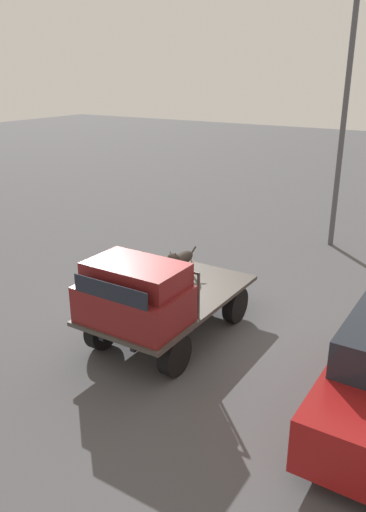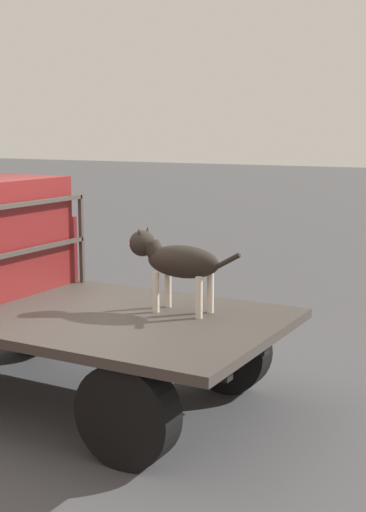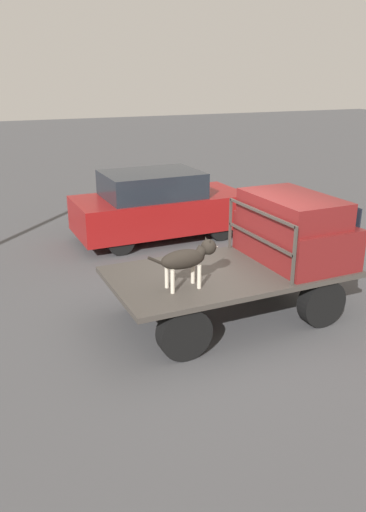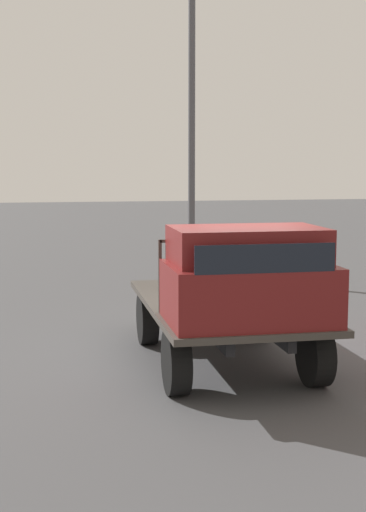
{
  "view_description": "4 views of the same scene",
  "coord_description": "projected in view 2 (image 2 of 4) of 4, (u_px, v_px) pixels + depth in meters",
  "views": [
    {
      "loc": [
        7.56,
        5.05,
        5.09
      ],
      "look_at": [
        -0.98,
        -0.35,
        1.33
      ],
      "focal_mm": 35.0,
      "sensor_mm": 36.0,
      "label": 1
    },
    {
      "loc": [
        -3.85,
        4.86,
        2.39
      ],
      "look_at": [
        -0.98,
        -0.35,
        1.33
      ],
      "focal_mm": 50.0,
      "sensor_mm": 36.0,
      "label": 2
    },
    {
      "loc": [
        -3.74,
        -6.4,
        3.75
      ],
      "look_at": [
        -0.98,
        -0.35,
        1.33
      ],
      "focal_mm": 35.0,
      "sensor_mm": 36.0,
      "label": 3
    },
    {
      "loc": [
        9.03,
        -2.28,
        2.67
      ],
      "look_at": [
        -0.98,
        -0.35,
        1.33
      ],
      "focal_mm": 50.0,
      "sensor_mm": 36.0,
      "label": 4
    }
  ],
  "objects": [
    {
      "name": "dog",
      "position": [
        174.0,
        260.0,
        6.1
      ],
      "size": [
        1.1,
        0.28,
        0.72
      ],
      "rotation": [
        0.0,
        0.0,
        -0.12
      ],
      "color": "beige",
      "rests_on": "flatbed_truck"
    },
    {
      "name": "truck_headboard",
      "position": [
        19.0,
        237.0,
        6.44
      ],
      "size": [
        0.04,
        1.89,
        0.9
      ],
      "color": "#3D3833",
      "rests_on": "flatbed_truck"
    },
    {
      "name": "flatbed_truck",
      "position": [
        68.0,
        333.0,
        6.33
      ],
      "size": [
        3.82,
        2.01,
        0.83
      ],
      "color": "black",
      "rests_on": "ground"
    },
    {
      "name": "ground_plane",
      "position": [
        70.0,
        397.0,
        6.44
      ],
      "size": [
        80.0,
        80.0,
        0.0
      ],
      "primitive_type": "plane",
      "color": "#474749"
    }
  ]
}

